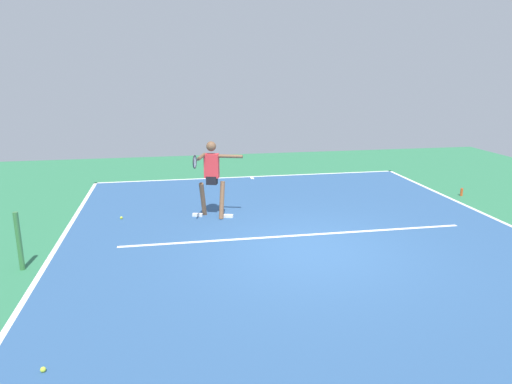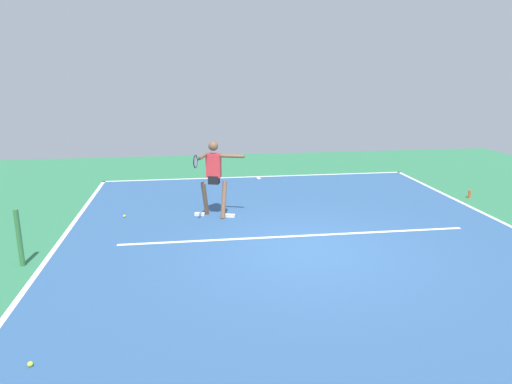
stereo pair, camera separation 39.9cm
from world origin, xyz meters
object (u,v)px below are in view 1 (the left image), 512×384
object	(u,v)px
tennis_ball_centre_court	(121,218)
net_post	(19,241)
water_bottle	(462,192)
tennis_player	(212,174)
tennis_ball_by_baseline	(43,370)

from	to	relation	value
tennis_ball_centre_court	net_post	bearing A→B (deg)	61.51
water_bottle	tennis_player	bearing A→B (deg)	5.82
tennis_player	water_bottle	xyz separation A→B (m)	(-7.09, -0.72, -0.96)
net_post	tennis_ball_centre_court	distance (m)	3.12
tennis_ball_centre_court	tennis_player	bearing A→B (deg)	173.32
net_post	tennis_ball_by_baseline	distance (m)	3.42
net_post	tennis_player	world-z (taller)	tennis_player
tennis_ball_centre_court	water_bottle	size ratio (longest dim) A/B	0.30
tennis_ball_by_baseline	tennis_ball_centre_court	bearing A→B (deg)	-93.70
net_post	tennis_player	size ratio (longest dim) A/B	0.58
net_post	tennis_player	bearing A→B (deg)	-145.89
net_post	tennis_ball_centre_court	world-z (taller)	net_post
net_post	water_bottle	xyz separation A→B (m)	(-10.71, -3.18, -0.43)
tennis_player	tennis_ball_centre_court	xyz separation A→B (m)	(2.16, -0.25, -1.04)
net_post	water_bottle	distance (m)	11.18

